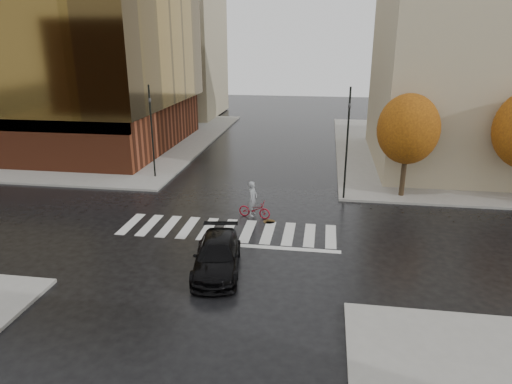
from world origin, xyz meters
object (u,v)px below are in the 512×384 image
sedan (217,256)px  traffic_light_ne (347,137)px  traffic_light_nw (152,127)px  cyclist (254,205)px  fire_hydrant (126,168)px

sedan → traffic_light_ne: 12.25m
traffic_light_nw → cyclist: bearing=67.8°
sedan → traffic_light_ne: bearing=52.2°
sedan → cyclist: size_ratio=2.25×
traffic_light_ne → sedan: bearing=40.6°
traffic_light_nw → traffic_light_ne: (13.57, -2.70, 0.23)m
traffic_light_nw → fire_hydrant: (-2.45, 0.46, -3.30)m
traffic_light_nw → traffic_light_ne: size_ratio=0.95×
cyclist → fire_hydrant: cyclist is taller
sedan → cyclist: 6.48m
sedan → fire_hydrant: size_ratio=6.99×
fire_hydrant → traffic_light_nw: bearing=-10.7°
sedan → traffic_light_nw: bearing=112.6°
cyclist → traffic_light_nw: (-8.38, 6.50, 3.09)m
cyclist → traffic_light_nw: bearing=65.2°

